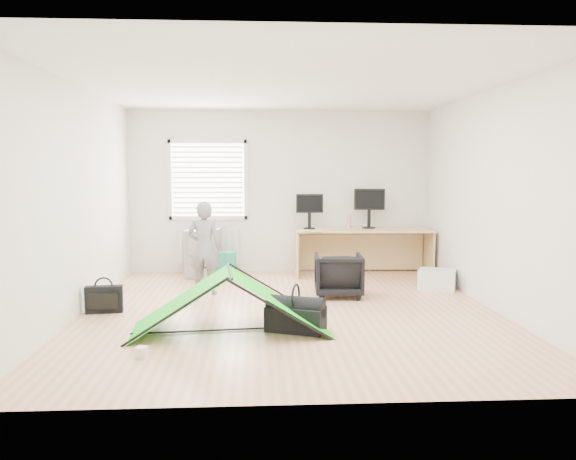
{
  "coord_description": "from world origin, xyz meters",
  "views": [
    {
      "loc": [
        -0.4,
        -6.67,
        1.69
      ],
      "look_at": [
        0.0,
        0.4,
        0.95
      ],
      "focal_mm": 35.0,
      "sensor_mm": 36.0,
      "label": 1
    }
  ],
  "objects": [
    {
      "name": "desk",
      "position": [
        1.35,
        2.35,
        0.38
      ],
      "size": [
        2.24,
        0.81,
        0.75
      ],
      "primitive_type": "cube",
      "rotation": [
        0.0,
        0.0,
        -0.05
      ],
      "color": "tan",
      "rests_on": "ground"
    },
    {
      "name": "storage_crate",
      "position": [
        2.19,
        1.15,
        0.14
      ],
      "size": [
        0.61,
        0.53,
        0.29
      ],
      "primitive_type": "cube",
      "rotation": [
        0.0,
        0.0,
        -0.41
      ],
      "color": "white",
      "rests_on": "ground"
    },
    {
      "name": "ground",
      "position": [
        0.0,
        0.0,
        0.0
      ],
      "size": [
        5.5,
        5.5,
        0.0
      ],
      "primitive_type": "plane",
      "color": "tan",
      "rests_on": "ground"
    },
    {
      "name": "keyboard",
      "position": [
        0.44,
        2.08,
        0.76
      ],
      "size": [
        0.42,
        0.27,
        0.02
      ],
      "primitive_type": "cube",
      "rotation": [
        0.0,
        0.0,
        -0.39
      ],
      "color": "beige",
      "rests_on": "desk"
    },
    {
      "name": "filing_cabinet",
      "position": [
        -1.25,
        2.37,
        0.38
      ],
      "size": [
        0.58,
        0.72,
        0.77
      ],
      "primitive_type": "cube",
      "rotation": [
        0.0,
        0.0,
        -0.14
      ],
      "color": "gray",
      "rests_on": "ground"
    },
    {
      "name": "window",
      "position": [
        -1.2,
        2.71,
        1.55
      ],
      "size": [
        1.2,
        0.06,
        1.2
      ],
      "primitive_type": "cube",
      "color": "silver",
      "rests_on": "back_wall"
    },
    {
      "name": "office_chair",
      "position": [
        0.71,
        0.77,
        0.29
      ],
      "size": [
        0.66,
        0.68,
        0.59
      ],
      "primitive_type": "imported",
      "rotation": [
        0.0,
        0.0,
        3.08
      ],
      "color": "black",
      "rests_on": "ground"
    },
    {
      "name": "laptop_bag",
      "position": [
        -2.23,
        0.05,
        0.16
      ],
      "size": [
        0.45,
        0.18,
        0.33
      ],
      "primitive_type": "cube",
      "rotation": [
        0.0,
        0.0,
        0.13
      ],
      "color": "black",
      "rests_on": "ground"
    },
    {
      "name": "thermos",
      "position": [
        1.12,
        2.43,
        0.88
      ],
      "size": [
        0.09,
        0.09,
        0.26
      ],
      "primitive_type": "cylinder",
      "rotation": [
        0.0,
        0.0,
        -0.29
      ],
      "color": "#CE737B",
      "rests_on": "desk"
    },
    {
      "name": "duffel_bag",
      "position": [
        0.01,
        -0.86,
        0.13
      ],
      "size": [
        0.68,
        0.51,
        0.27
      ],
      "primitive_type": "cube",
      "rotation": [
        0.0,
        0.0,
        -0.37
      ],
      "color": "black",
      "rests_on": "ground"
    },
    {
      "name": "radiator",
      "position": [
        -1.2,
        2.67,
        0.45
      ],
      "size": [
        1.0,
        0.12,
        0.6
      ],
      "primitive_type": "cube",
      "color": "silver",
      "rests_on": "back_wall"
    },
    {
      "name": "monitor_left",
      "position": [
        0.46,
        2.4,
        0.96
      ],
      "size": [
        0.44,
        0.11,
        0.42
      ],
      "primitive_type": "cube",
      "rotation": [
        0.0,
        0.0,
        0.03
      ],
      "color": "black",
      "rests_on": "desk"
    },
    {
      "name": "person",
      "position": [
        -1.12,
        1.02,
        0.64
      ],
      "size": [
        0.5,
        0.35,
        1.29
      ],
      "primitive_type": "imported",
      "rotation": [
        0.0,
        0.0,
        3.04
      ],
      "color": "slate",
      "rests_on": "ground"
    },
    {
      "name": "white_box",
      "position": [
        -1.45,
        -1.63,
        0.05
      ],
      "size": [
        0.11,
        0.11,
        0.1
      ],
      "primitive_type": "cube",
      "rotation": [
        0.0,
        0.0,
        -0.17
      ],
      "color": "silver",
      "rests_on": "ground"
    },
    {
      "name": "back_wall",
      "position": [
        0.0,
        2.75,
        1.35
      ],
      "size": [
        5.0,
        0.02,
        2.7
      ],
      "primitive_type": "cube",
      "color": "silver",
      "rests_on": "ground"
    },
    {
      "name": "monitor_right",
      "position": [
        1.46,
        2.48,
        0.99
      ],
      "size": [
        0.51,
        0.16,
        0.48
      ],
      "primitive_type": "cube",
      "rotation": [
        0.0,
        0.0,
        -0.11
      ],
      "color": "black",
      "rests_on": "desk"
    },
    {
      "name": "kite",
      "position": [
        -0.68,
        -0.82,
        0.32
      ],
      "size": [
        2.15,
        1.1,
        0.64
      ],
      "primitive_type": null,
      "rotation": [
        0.0,
        0.0,
        0.1
      ],
      "color": "#14D616",
      "rests_on": "ground"
    },
    {
      "name": "tote_bag",
      "position": [
        -0.91,
        2.2,
        0.21
      ],
      "size": [
        0.36,
        0.18,
        0.42
      ],
      "primitive_type": "cube",
      "rotation": [
        0.0,
        0.0,
        -0.08
      ],
      "color": "#1E916C",
      "rests_on": "ground"
    }
  ]
}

